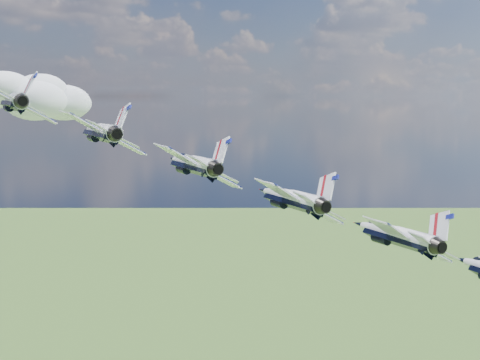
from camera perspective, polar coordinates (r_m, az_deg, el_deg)
cloud_far at (r=319.81m, az=-16.73°, el=7.14°), size 56.90×44.71×22.35m
jet_0 at (r=84.65m, az=-18.74°, el=6.42°), size 13.41×16.54×8.74m
jet_1 at (r=79.21m, az=-11.84°, el=4.11°), size 13.41×16.54×8.74m
jet_2 at (r=75.20m, az=-4.12°, el=1.44°), size 13.41×16.54×8.74m
jet_3 at (r=72.86m, az=4.26°, el=-1.49°), size 13.41×16.54×8.74m
jet_4 at (r=72.36m, az=12.99°, el=-4.50°), size 13.41×16.54×8.74m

